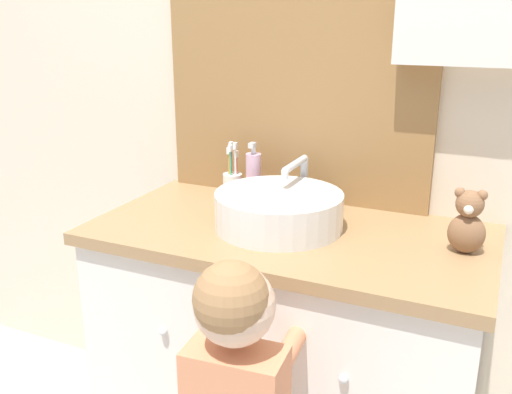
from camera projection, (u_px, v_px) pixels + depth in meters
name	position (u px, v px, depth m)	size (l,w,h in m)	color
wall_back	(334.00, 68.00, 1.76)	(3.20, 0.18, 2.50)	beige
vanity_counter	(286.00, 359.00, 1.76)	(1.13, 0.59, 0.86)	silver
sink_basin	(280.00, 209.00, 1.62)	(0.37, 0.42, 0.17)	silver
toothbrush_holder	(233.00, 182.00, 1.89)	(0.06, 0.06, 0.19)	silver
soap_dispenser	(253.00, 177.00, 1.84)	(0.05, 0.05, 0.20)	#CCA3BC
teddy_bear	(468.00, 223.00, 1.44)	(0.09, 0.08, 0.17)	brown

